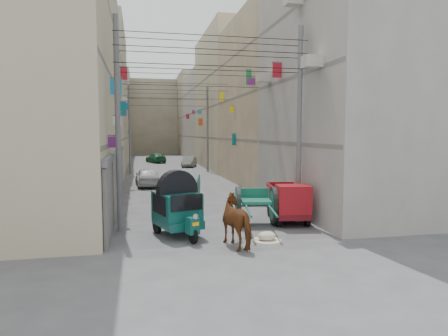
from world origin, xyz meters
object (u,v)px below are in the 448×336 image
object	(u,v)px
tonga_cart	(256,205)
second_cart	(185,185)
distant_car_white	(147,177)
horse	(240,221)
distant_car_grey	(189,161)
mini_truck	(289,204)
auto_rickshaw	(177,206)
distant_car_green	(156,158)
feed_sack	(267,236)

from	to	relation	value
tonga_cart	second_cart	distance (m)	7.40
distant_car_white	tonga_cart	bearing A→B (deg)	104.06
second_cart	tonga_cart	bearing A→B (deg)	-59.71
horse	distant_car_white	size ratio (longest dim) A/B	0.52
second_cart	distant_car_grey	bearing A→B (deg)	96.66
tonga_cart	mini_truck	xyz separation A→B (m)	(1.43, -0.01, -0.01)
distant_car_white	distant_car_grey	distance (m)	16.18
auto_rickshaw	mini_truck	xyz separation A→B (m)	(4.68, 0.98, -0.27)
mini_truck	horse	distance (m)	3.99
tonga_cart	horse	size ratio (longest dim) A/B	1.81
second_cart	distant_car_green	size ratio (longest dim) A/B	0.47
tonga_cart	distant_car_white	bearing A→B (deg)	117.70
distant_car_green	distant_car_white	bearing A→B (deg)	68.29
auto_rickshaw	distant_car_white	bearing A→B (deg)	75.47
distant_car_grey	distant_car_green	bearing A→B (deg)	132.03
distant_car_white	second_cart	bearing A→B (deg)	105.88
feed_sack	distant_car_white	xyz separation A→B (m)	(-3.69, 15.21, 0.49)
second_cart	distant_car_grey	xyz separation A→B (m)	(2.90, 21.14, -0.17)
tonga_cart	distant_car_green	distance (m)	35.23
feed_sack	distant_car_green	xyz separation A→B (m)	(-2.12, 37.52, 0.42)
second_cart	distant_car_green	xyz separation A→B (m)	(-0.41, 28.03, -0.16)
auto_rickshaw	mini_truck	world-z (taller)	auto_rickshaw
feed_sack	distant_car_green	size ratio (longest dim) A/B	0.16
horse	distant_car_grey	bearing A→B (deg)	-109.96
distant_car_grey	second_cart	bearing A→B (deg)	-81.41
feed_sack	distant_car_white	world-z (taller)	distant_car_white
horse	mini_truck	bearing A→B (deg)	-150.85
auto_rickshaw	distant_car_green	size ratio (longest dim) A/B	0.67
distant_car_grey	distant_car_green	xyz separation A→B (m)	(-3.31, 6.89, 0.01)
second_cart	horse	world-z (taller)	horse
second_cart	horse	size ratio (longest dim) A/B	0.94
tonga_cart	distant_car_white	size ratio (longest dim) A/B	0.95
mini_truck	distant_car_white	bearing A→B (deg)	121.94
tonga_cart	feed_sack	world-z (taller)	tonga_cart
second_cart	distant_car_green	bearing A→B (deg)	105.30
horse	distant_car_white	bearing A→B (deg)	-96.32
distant_car_green	horse	bearing A→B (deg)	73.89
second_cart	distant_car_white	size ratio (longest dim) A/B	0.49
auto_rickshaw	feed_sack	xyz separation A→B (m)	(2.94, -1.38, -0.91)
second_cart	distant_car_green	distance (m)	28.04
feed_sack	horse	bearing A→B (deg)	-157.13
distant_car_white	mini_truck	bearing A→B (deg)	109.68
distant_car_green	mini_truck	bearing A→B (deg)	78.60
horse	distant_car_green	size ratio (longest dim) A/B	0.50
horse	feed_sack	bearing A→B (deg)	-172.91
mini_truck	second_cart	size ratio (longest dim) A/B	1.66
distant_car_green	tonga_cart	bearing A→B (deg)	76.28
distant_car_grey	mini_truck	bearing A→B (deg)	-72.48
mini_truck	feed_sack	world-z (taller)	mini_truck
mini_truck	distant_car_white	distance (m)	13.95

